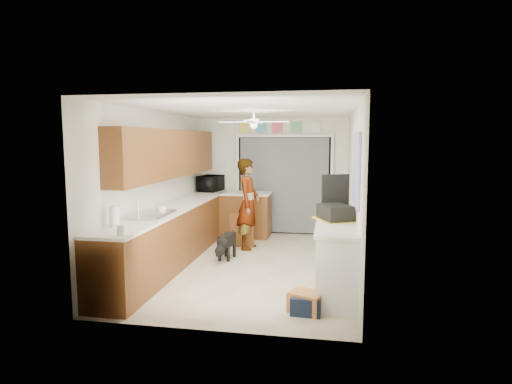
{
  "coord_description": "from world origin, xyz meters",
  "views": [
    {
      "loc": [
        1.26,
        -6.71,
        2.03
      ],
      "look_at": [
        0.0,
        0.4,
        1.15
      ],
      "focal_mm": 30.0,
      "sensor_mm": 36.0,
      "label": 1
    }
  ],
  "objects_px": {
    "cup": "(162,210)",
    "suitcase": "(335,212)",
    "man": "(248,204)",
    "dog": "(227,245)",
    "navy_crate": "(306,305)",
    "cardboard_box": "(307,302)",
    "microwave": "(211,183)",
    "paper_towel_roll": "(114,217)"
  },
  "relations": [
    {
      "from": "navy_crate",
      "to": "suitcase",
      "type": "bearing_deg",
      "value": 72.92
    },
    {
      "from": "cardboard_box",
      "to": "navy_crate",
      "type": "relative_size",
      "value": 1.12
    },
    {
      "from": "paper_towel_roll",
      "to": "cup",
      "type": "bearing_deg",
      "value": 80.72
    },
    {
      "from": "suitcase",
      "to": "cardboard_box",
      "type": "height_order",
      "value": "suitcase"
    },
    {
      "from": "microwave",
      "to": "man",
      "type": "height_order",
      "value": "man"
    },
    {
      "from": "microwave",
      "to": "cup",
      "type": "relative_size",
      "value": 4.8
    },
    {
      "from": "man",
      "to": "paper_towel_roll",
      "type": "bearing_deg",
      "value": 160.37
    },
    {
      "from": "cup",
      "to": "cardboard_box",
      "type": "xyz_separation_m",
      "value": [
        2.24,
        -1.1,
        -0.87
      ]
    },
    {
      "from": "man",
      "to": "dog",
      "type": "distance_m",
      "value": 1.01
    },
    {
      "from": "microwave",
      "to": "navy_crate",
      "type": "xyz_separation_m",
      "value": [
        2.29,
        -3.97,
        -1.0
      ]
    },
    {
      "from": "microwave",
      "to": "cardboard_box",
      "type": "xyz_separation_m",
      "value": [
        2.29,
        -3.93,
        -0.99
      ]
    },
    {
      "from": "microwave",
      "to": "dog",
      "type": "relative_size",
      "value": 0.98
    },
    {
      "from": "cardboard_box",
      "to": "microwave",
      "type": "bearing_deg",
      "value": 120.24
    },
    {
      "from": "navy_crate",
      "to": "dog",
      "type": "bearing_deg",
      "value": 125.11
    },
    {
      "from": "suitcase",
      "to": "man",
      "type": "relative_size",
      "value": 0.28
    },
    {
      "from": "paper_towel_roll",
      "to": "dog",
      "type": "bearing_deg",
      "value": 65.38
    },
    {
      "from": "cardboard_box",
      "to": "suitcase",
      "type": "bearing_deg",
      "value": 72.28
    },
    {
      "from": "microwave",
      "to": "cardboard_box",
      "type": "distance_m",
      "value": 4.65
    },
    {
      "from": "cardboard_box",
      "to": "man",
      "type": "relative_size",
      "value": 0.23
    },
    {
      "from": "cup",
      "to": "navy_crate",
      "type": "relative_size",
      "value": 0.36
    },
    {
      "from": "paper_towel_roll",
      "to": "man",
      "type": "distance_m",
      "value": 3.07
    },
    {
      "from": "microwave",
      "to": "paper_towel_roll",
      "type": "relative_size",
      "value": 2.28
    },
    {
      "from": "cup",
      "to": "suitcase",
      "type": "height_order",
      "value": "suitcase"
    },
    {
      "from": "cup",
      "to": "cardboard_box",
      "type": "bearing_deg",
      "value": -26.19
    },
    {
      "from": "cup",
      "to": "dog",
      "type": "bearing_deg",
      "value": 51.48
    },
    {
      "from": "man",
      "to": "dog",
      "type": "height_order",
      "value": "man"
    },
    {
      "from": "paper_towel_roll",
      "to": "microwave",
      "type": "bearing_deg",
      "value": 88.11
    },
    {
      "from": "microwave",
      "to": "cup",
      "type": "xyz_separation_m",
      "value": [
        0.05,
        -2.83,
        -0.12
      ]
    },
    {
      "from": "paper_towel_roll",
      "to": "cardboard_box",
      "type": "relative_size",
      "value": 0.68
    },
    {
      "from": "microwave",
      "to": "paper_towel_roll",
      "type": "bearing_deg",
      "value": -174.83
    },
    {
      "from": "paper_towel_roll",
      "to": "navy_crate",
      "type": "distance_m",
      "value": 2.61
    },
    {
      "from": "cardboard_box",
      "to": "navy_crate",
      "type": "distance_m",
      "value": 0.04
    },
    {
      "from": "suitcase",
      "to": "man",
      "type": "height_order",
      "value": "man"
    },
    {
      "from": "paper_towel_roll",
      "to": "navy_crate",
      "type": "relative_size",
      "value": 0.76
    },
    {
      "from": "navy_crate",
      "to": "cup",
      "type": "bearing_deg",
      "value": 153.0
    },
    {
      "from": "microwave",
      "to": "suitcase",
      "type": "xyz_separation_m",
      "value": [
        2.61,
        -2.93,
        -0.06
      ]
    },
    {
      "from": "suitcase",
      "to": "man",
      "type": "distance_m",
      "value": 2.43
    },
    {
      "from": "navy_crate",
      "to": "man",
      "type": "height_order",
      "value": "man"
    },
    {
      "from": "suitcase",
      "to": "navy_crate",
      "type": "bearing_deg",
      "value": -132.04
    },
    {
      "from": "suitcase",
      "to": "navy_crate",
      "type": "relative_size",
      "value": 1.37
    },
    {
      "from": "suitcase",
      "to": "paper_towel_roll",
      "type": "bearing_deg",
      "value": 175.06
    },
    {
      "from": "cup",
      "to": "cardboard_box",
      "type": "relative_size",
      "value": 0.32
    }
  ]
}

